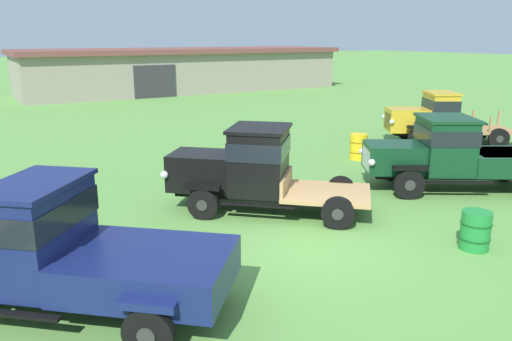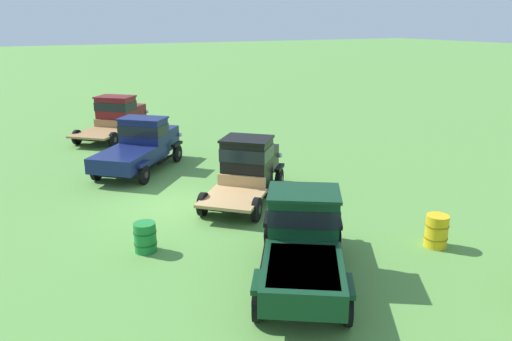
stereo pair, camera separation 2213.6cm
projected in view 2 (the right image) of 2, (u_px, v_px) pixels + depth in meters
The scene contains 7 objects.
ground_plane at pixel (179, 206), 17.35m from camera, with size 240.00×240.00×0.00m, color #5B9342.
vintage_truck_foreground_near at pixel (118, 115), 27.52m from camera, with size 5.25×4.97×2.23m.
vintage_truck_second_in_line at pixel (141, 145), 21.37m from camera, with size 5.22×4.88×2.19m.
vintage_truck_midrow_center at pixel (249, 165), 18.11m from camera, with size 4.99×4.76×2.22m.
vintage_truck_far_side at pixel (303, 236), 12.29m from camera, with size 5.51×4.33×2.18m.
oil_drum_beside_row at pixel (436, 231), 14.14m from camera, with size 0.66×0.66×0.94m.
oil_drum_near_fence at pixel (145, 237), 13.85m from camera, with size 0.64×0.64×0.84m.
Camera 2 is at (15.68, -5.01, 6.23)m, focal length 35.00 mm.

